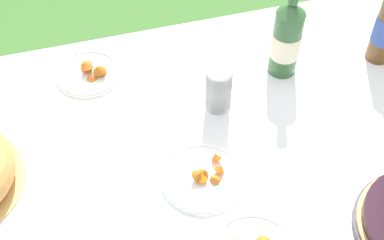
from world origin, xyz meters
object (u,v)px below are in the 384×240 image
cup_stack (219,89)px  cider_bottle_green (287,38)px  snack_plate_left (203,177)px  snack_plate_right (89,72)px

cup_stack → cider_bottle_green: cider_bottle_green is taller
cup_stack → snack_plate_left: 0.25m
cup_stack → snack_plate_left: bearing=-116.0°
snack_plate_right → cider_bottle_green: bearing=-13.1°
cider_bottle_green → snack_plate_right: 0.59m
cider_bottle_green → snack_plate_right: size_ratio=1.70×
cider_bottle_green → snack_plate_left: 0.48m
cup_stack → snack_plate_right: size_ratio=0.84×
cider_bottle_green → snack_plate_right: cider_bottle_green is taller
snack_plate_left → snack_plate_right: snack_plate_right is taller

